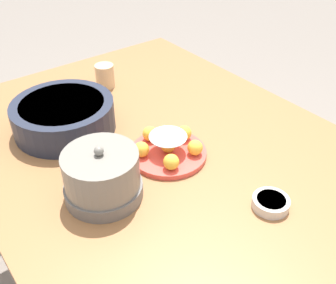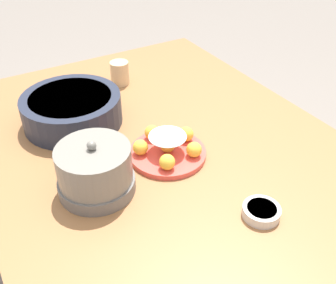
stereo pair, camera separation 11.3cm
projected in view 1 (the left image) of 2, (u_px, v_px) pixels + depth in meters
dining_table at (168, 173)px, 1.22m from camera, size 1.47×1.04×0.77m
cake_plate at (168, 148)px, 1.13m from camera, size 0.22×0.22×0.08m
serving_bowl at (64, 115)px, 1.23m from camera, size 0.32×0.32×0.10m
sauce_bowl at (271, 203)px, 0.97m from camera, size 0.09×0.09×0.03m
cup_near at (105, 76)px, 1.47m from camera, size 0.07×0.07×0.09m
warming_pot at (102, 176)px, 0.98m from camera, size 0.20×0.20×0.16m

